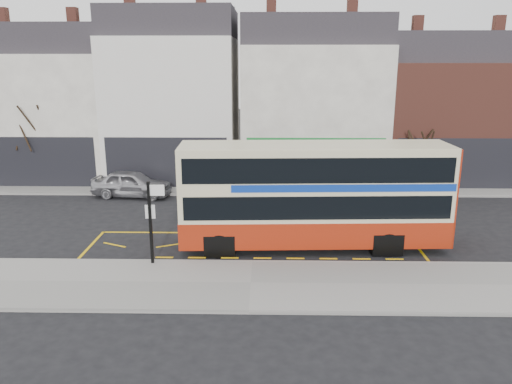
{
  "coord_description": "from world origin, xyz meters",
  "views": [
    {
      "loc": [
        0.5,
        -18.42,
        7.83
      ],
      "look_at": [
        0.1,
        2.0,
        2.29
      ],
      "focal_mm": 35.0,
      "sensor_mm": 36.0,
      "label": 1
    }
  ],
  "objects_px": {
    "double_decker_bus": "(315,194)",
    "car_white": "(362,189)",
    "bus_stop_post": "(152,215)",
    "street_tree_right": "(420,138)",
    "street_tree_left": "(31,115)",
    "car_silver": "(132,184)",
    "car_grey": "(272,186)"
  },
  "relations": [
    {
      "from": "car_white",
      "to": "street_tree_right",
      "type": "xyz_separation_m",
      "value": [
        3.54,
        1.59,
        2.68
      ]
    },
    {
      "from": "car_white",
      "to": "street_tree_left",
      "type": "xyz_separation_m",
      "value": [
        -19.68,
        2.73,
        3.85
      ]
    },
    {
      "from": "street_tree_left",
      "to": "street_tree_right",
      "type": "xyz_separation_m",
      "value": [
        23.22,
        -1.14,
        -1.17
      ]
    },
    {
      "from": "double_decker_bus",
      "to": "street_tree_left",
      "type": "height_order",
      "value": "street_tree_left"
    },
    {
      "from": "street_tree_right",
      "to": "street_tree_left",
      "type": "bearing_deg",
      "value": 177.19
    },
    {
      "from": "car_grey",
      "to": "car_white",
      "type": "xyz_separation_m",
      "value": [
        5.05,
        -0.63,
        -0.02
      ]
    },
    {
      "from": "double_decker_bus",
      "to": "street_tree_right",
      "type": "relative_size",
      "value": 2.3
    },
    {
      "from": "car_white",
      "to": "car_silver",
      "type": "bearing_deg",
      "value": 103.86
    },
    {
      "from": "car_silver",
      "to": "car_grey",
      "type": "bearing_deg",
      "value": -81.57
    },
    {
      "from": "car_grey",
      "to": "street_tree_left",
      "type": "bearing_deg",
      "value": 94.52
    },
    {
      "from": "double_decker_bus",
      "to": "car_white",
      "type": "xyz_separation_m",
      "value": [
        3.4,
        7.35,
        -1.71
      ]
    },
    {
      "from": "double_decker_bus",
      "to": "bus_stop_post",
      "type": "xyz_separation_m",
      "value": [
        -6.33,
        -2.19,
        -0.25
      ]
    },
    {
      "from": "car_white",
      "to": "car_grey",
      "type": "bearing_deg",
      "value": 98.37
    },
    {
      "from": "bus_stop_post",
      "to": "street_tree_left",
      "type": "bearing_deg",
      "value": 126.99
    },
    {
      "from": "double_decker_bus",
      "to": "car_grey",
      "type": "distance_m",
      "value": 8.32
    },
    {
      "from": "car_silver",
      "to": "street_tree_right",
      "type": "bearing_deg",
      "value": -79.22
    },
    {
      "from": "bus_stop_post",
      "to": "car_silver",
      "type": "bearing_deg",
      "value": 107.05
    },
    {
      "from": "double_decker_bus",
      "to": "car_white",
      "type": "height_order",
      "value": "double_decker_bus"
    },
    {
      "from": "bus_stop_post",
      "to": "street_tree_right",
      "type": "distance_m",
      "value": 17.37
    },
    {
      "from": "double_decker_bus",
      "to": "street_tree_right",
      "type": "height_order",
      "value": "street_tree_right"
    },
    {
      "from": "car_white",
      "to": "double_decker_bus",
      "type": "bearing_deg",
      "value": 170.68
    },
    {
      "from": "double_decker_bus",
      "to": "car_grey",
      "type": "bearing_deg",
      "value": 99.23
    },
    {
      "from": "bus_stop_post",
      "to": "car_white",
      "type": "distance_m",
      "value": 13.71
    },
    {
      "from": "car_white",
      "to": "street_tree_left",
      "type": "height_order",
      "value": "street_tree_left"
    },
    {
      "from": "street_tree_right",
      "to": "car_grey",
      "type": "bearing_deg",
      "value": -173.64
    },
    {
      "from": "car_white",
      "to": "street_tree_left",
      "type": "bearing_deg",
      "value": 97.6
    },
    {
      "from": "car_silver",
      "to": "car_white",
      "type": "distance_m",
      "value": 13.17
    },
    {
      "from": "street_tree_left",
      "to": "car_grey",
      "type": "bearing_deg",
      "value": -8.16
    },
    {
      "from": "bus_stop_post",
      "to": "street_tree_right",
      "type": "bearing_deg",
      "value": 37.95
    },
    {
      "from": "car_silver",
      "to": "street_tree_left",
      "type": "bearing_deg",
      "value": 76.76
    },
    {
      "from": "car_grey",
      "to": "car_white",
      "type": "bearing_deg",
      "value": -84.44
    },
    {
      "from": "street_tree_left",
      "to": "street_tree_right",
      "type": "relative_size",
      "value": 1.35
    }
  ]
}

